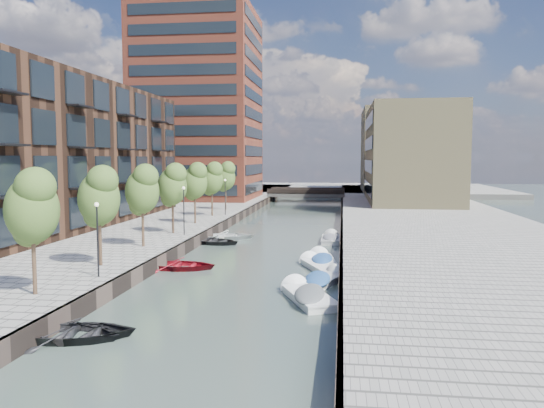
% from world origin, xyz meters
% --- Properties ---
extents(water, '(300.00, 300.00, 0.00)m').
position_xyz_m(water, '(0.00, 40.00, 0.00)').
color(water, '#38473F').
rests_on(water, ground).
extents(quay_right, '(20.00, 140.00, 1.00)m').
position_xyz_m(quay_right, '(16.00, 40.00, 0.50)').
color(quay_right, gray).
rests_on(quay_right, ground).
extents(quay_wall_left, '(0.25, 140.00, 1.00)m').
position_xyz_m(quay_wall_left, '(-6.10, 40.00, 0.50)').
color(quay_wall_left, '#332823').
rests_on(quay_wall_left, ground).
extents(quay_wall_right, '(0.25, 140.00, 1.00)m').
position_xyz_m(quay_wall_right, '(6.10, 40.00, 0.50)').
color(quay_wall_right, '#332823').
rests_on(quay_wall_right, ground).
extents(far_closure, '(80.00, 40.00, 1.00)m').
position_xyz_m(far_closure, '(0.00, 100.00, 0.50)').
color(far_closure, gray).
rests_on(far_closure, ground).
extents(apartment_block, '(8.00, 38.00, 14.00)m').
position_xyz_m(apartment_block, '(-20.00, 30.00, 8.00)').
color(apartment_block, black).
rests_on(apartment_block, quay_left).
extents(tower, '(18.00, 18.00, 30.00)m').
position_xyz_m(tower, '(-17.00, 65.00, 16.00)').
color(tower, brown).
rests_on(tower, quay_left).
extents(tan_block_near, '(12.00, 25.00, 14.00)m').
position_xyz_m(tan_block_near, '(16.00, 62.00, 8.00)').
color(tan_block_near, '#908258').
rests_on(tan_block_near, quay_right).
extents(tan_block_far, '(12.00, 20.00, 16.00)m').
position_xyz_m(tan_block_far, '(16.00, 88.00, 9.00)').
color(tan_block_far, '#908258').
rests_on(tan_block_far, quay_right).
extents(bridge, '(13.00, 6.00, 1.30)m').
position_xyz_m(bridge, '(0.00, 72.00, 1.39)').
color(bridge, gray).
rests_on(bridge, ground).
extents(tree_0, '(2.50, 2.50, 5.95)m').
position_xyz_m(tree_0, '(-8.50, 4.00, 5.31)').
color(tree_0, '#382619').
rests_on(tree_0, quay_left).
extents(tree_1, '(2.50, 2.50, 5.95)m').
position_xyz_m(tree_1, '(-8.50, 11.00, 5.31)').
color(tree_1, '#382619').
rests_on(tree_1, quay_left).
extents(tree_2, '(2.50, 2.50, 5.95)m').
position_xyz_m(tree_2, '(-8.50, 18.00, 5.31)').
color(tree_2, '#382619').
rests_on(tree_2, quay_left).
extents(tree_3, '(2.50, 2.50, 5.95)m').
position_xyz_m(tree_3, '(-8.50, 25.00, 5.31)').
color(tree_3, '#382619').
rests_on(tree_3, quay_left).
extents(tree_4, '(2.50, 2.50, 5.95)m').
position_xyz_m(tree_4, '(-8.50, 32.00, 5.31)').
color(tree_4, '#382619').
rests_on(tree_4, quay_left).
extents(tree_5, '(2.50, 2.50, 5.95)m').
position_xyz_m(tree_5, '(-8.50, 39.00, 5.31)').
color(tree_5, '#382619').
rests_on(tree_5, quay_left).
extents(tree_6, '(2.50, 2.50, 5.95)m').
position_xyz_m(tree_6, '(-8.50, 46.00, 5.31)').
color(tree_6, '#382619').
rests_on(tree_6, quay_left).
extents(lamp_0, '(0.24, 0.24, 4.12)m').
position_xyz_m(lamp_0, '(-7.20, 8.00, 3.51)').
color(lamp_0, black).
rests_on(lamp_0, quay_left).
extents(lamp_1, '(0.24, 0.24, 4.12)m').
position_xyz_m(lamp_1, '(-7.20, 24.00, 3.51)').
color(lamp_1, black).
rests_on(lamp_1, quay_left).
extents(lamp_2, '(0.24, 0.24, 4.12)m').
position_xyz_m(lamp_2, '(-7.20, 40.00, 3.51)').
color(lamp_2, black).
rests_on(lamp_2, quay_left).
extents(sloop_0, '(5.51, 4.48, 1.00)m').
position_xyz_m(sloop_0, '(-4.81, 1.00, 0.00)').
color(sloop_0, black).
rests_on(sloop_0, ground).
extents(sloop_1, '(4.64, 3.51, 0.91)m').
position_xyz_m(sloop_1, '(-5.07, 1.00, 0.00)').
color(sloop_1, black).
rests_on(sloop_1, ground).
extents(sloop_2, '(4.83, 3.49, 0.99)m').
position_xyz_m(sloop_2, '(-4.72, 15.08, 0.00)').
color(sloop_2, maroon).
rests_on(sloop_2, ground).
extents(sloop_3, '(5.56, 4.46, 1.03)m').
position_xyz_m(sloop_3, '(-4.44, 28.56, 0.00)').
color(sloop_3, white).
rests_on(sloop_3, ground).
extents(sloop_4, '(5.42, 4.50, 0.97)m').
position_xyz_m(sloop_4, '(-4.99, 25.68, 0.00)').
color(sloop_4, black).
rests_on(sloop_4, ground).
extents(motorboat_0, '(3.40, 5.00, 1.58)m').
position_xyz_m(motorboat_0, '(4.93, 12.02, 0.19)').
color(motorboat_0, silver).
rests_on(motorboat_0, ground).
extents(motorboat_1, '(3.49, 5.27, 1.67)m').
position_xyz_m(motorboat_1, '(4.29, 8.40, 0.20)').
color(motorboat_1, white).
rests_on(motorboat_1, ground).
extents(motorboat_2, '(3.30, 4.93, 1.56)m').
position_xyz_m(motorboat_2, '(4.54, 16.71, 0.09)').
color(motorboat_2, white).
rests_on(motorboat_2, ground).
extents(motorboat_3, '(2.26, 4.92, 1.58)m').
position_xyz_m(motorboat_3, '(4.69, 18.38, 0.19)').
color(motorboat_3, white).
rests_on(motorboat_3, ground).
extents(motorboat_4, '(1.62, 4.62, 1.54)m').
position_xyz_m(motorboat_4, '(5.12, 28.64, 0.19)').
color(motorboat_4, '#B3B3B1').
rests_on(motorboat_4, ground).
extents(car, '(2.25, 4.43, 1.44)m').
position_xyz_m(car, '(11.94, 59.16, 1.72)').
color(car, '#9E9FA2').
rests_on(car, quay_right).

